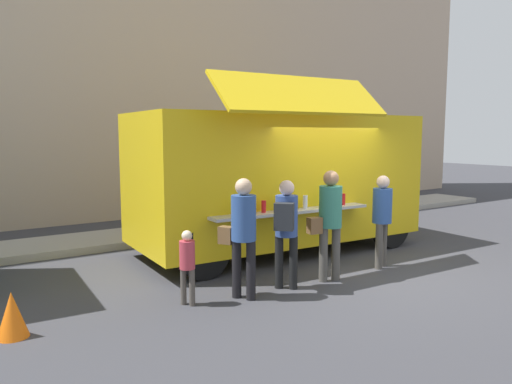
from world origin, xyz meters
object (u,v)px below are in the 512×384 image
object	(u,v)px
food_truck_main	(278,177)
customer_front_ordering	(329,216)
traffic_cone_orange	(12,315)
child_near_queue	(187,261)
trash_bin	(329,202)
customer_mid_with_backpack	(286,223)
customer_extra_browsing	(382,213)
customer_rear_waiting	(243,228)

from	to	relation	value
food_truck_main	customer_front_ordering	size ratio (longest dim) A/B	3.24
traffic_cone_orange	child_near_queue	bearing A→B (deg)	-4.06
traffic_cone_orange	child_near_queue	distance (m)	2.23
customer_front_ordering	child_near_queue	bearing A→B (deg)	94.07
trash_bin	customer_front_ordering	bearing A→B (deg)	-132.53
food_truck_main	customer_mid_with_backpack	distance (m)	2.59
customer_mid_with_backpack	customer_extra_browsing	distance (m)	2.16
food_truck_main	customer_rear_waiting	xyz separation A→B (m)	(-2.19, -2.10, -0.47)
traffic_cone_orange	trash_bin	xyz separation A→B (m)	(8.70, 4.07, 0.19)
customer_mid_with_backpack	child_near_queue	bearing A→B (deg)	127.96
trash_bin	customer_rear_waiting	bearing A→B (deg)	-142.32
traffic_cone_orange	trash_bin	world-z (taller)	trash_bin
food_truck_main	trash_bin	distance (m)	4.36
customer_mid_with_backpack	food_truck_main	bearing A→B (deg)	11.46
traffic_cone_orange	customer_extra_browsing	world-z (taller)	customer_extra_browsing
food_truck_main	traffic_cone_orange	distance (m)	5.60
traffic_cone_orange	customer_rear_waiting	size ratio (longest dim) A/B	0.31
customer_front_ordering	traffic_cone_orange	bearing A→B (deg)	94.83
traffic_cone_orange	customer_extra_browsing	distance (m)	5.97
customer_mid_with_backpack	child_near_queue	xyz separation A→B (m)	(-1.56, 0.20, -0.40)
customer_rear_waiting	child_near_queue	world-z (taller)	customer_rear_waiting
trash_bin	customer_rear_waiting	size ratio (longest dim) A/B	0.53
trash_bin	customer_rear_waiting	distance (m)	7.25
trash_bin	customer_front_ordering	xyz separation A→B (m)	(-4.10, -4.47, 0.61)
traffic_cone_orange	customer_rear_waiting	xyz separation A→B (m)	(2.98, -0.35, 0.77)
trash_bin	child_near_queue	distance (m)	7.77
child_near_queue	trash_bin	bearing A→B (deg)	0.05
customer_front_ordering	customer_mid_with_backpack	xyz separation A→B (m)	(-0.85, 0.04, -0.04)
customer_front_ordering	customer_extra_browsing	size ratio (longest dim) A/B	1.09
customer_rear_waiting	customer_extra_browsing	bearing A→B (deg)	-30.42
customer_front_ordering	food_truck_main	bearing A→B (deg)	-5.06
food_truck_main	traffic_cone_orange	bearing A→B (deg)	-158.82
customer_rear_waiting	child_near_queue	xyz separation A→B (m)	(-0.79, 0.19, -0.41)
traffic_cone_orange	child_near_queue	size ratio (longest dim) A/B	0.52
trash_bin	child_near_queue	world-z (taller)	child_near_queue
customer_front_ordering	customer_extra_browsing	world-z (taller)	customer_front_ordering
customer_front_ordering	trash_bin	bearing A→B (deg)	-32.80
traffic_cone_orange	customer_mid_with_backpack	size ratio (longest dim) A/B	0.33
trash_bin	customer_mid_with_backpack	bearing A→B (deg)	-138.15
traffic_cone_orange	customer_extra_browsing	size ratio (longest dim) A/B	0.33
customer_mid_with_backpack	customer_rear_waiting	size ratio (longest dim) A/B	0.96
trash_bin	customer_mid_with_backpack	xyz separation A→B (m)	(-4.95, -4.43, 0.57)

